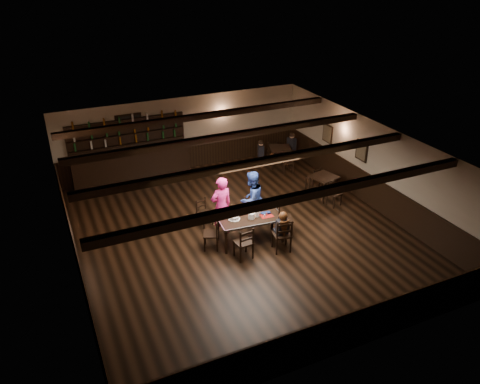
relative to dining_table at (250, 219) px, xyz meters
name	(u,v)px	position (x,y,z in m)	size (l,w,h in m)	color
ground	(240,232)	(-0.08, 0.50, -0.68)	(10.00, 10.00, 0.00)	black
room_shell	(240,177)	(-0.08, 0.54, 1.06)	(9.02, 10.02, 2.71)	beige
dining_table	(250,219)	(0.00, 0.00, 0.00)	(1.84, 1.04, 0.75)	black
chair_near_left	(245,241)	(-0.50, -0.73, -0.14)	(0.47, 0.45, 0.93)	black
chair_near_right	(283,233)	(0.56, -0.84, -0.11)	(0.52, 0.51, 0.98)	black
chair_end_left	(214,232)	(-1.05, 0.08, -0.16)	(0.53, 0.54, 0.89)	black
chair_end_right	(281,216)	(0.95, -0.04, -0.09)	(0.58, 0.60, 1.01)	black
chair_far_pushed	(203,210)	(-0.87, 1.39, -0.21)	(0.48, 0.46, 0.82)	black
woman_pink	(221,206)	(-0.57, 0.70, 0.20)	(0.64, 0.42, 1.76)	#FF2E9E
man_blue	(251,199)	(0.41, 0.78, 0.17)	(0.83, 0.65, 1.71)	navy
seated_person	(283,225)	(0.57, -0.78, 0.11)	(0.31, 0.46, 0.75)	black
cake	(234,218)	(-0.44, 0.09, 0.11)	(0.32, 0.32, 0.10)	white
plate_stack_a	(251,216)	(0.00, -0.07, 0.15)	(0.18, 0.18, 0.17)	white
plate_stack_b	(256,213)	(0.18, 0.00, 0.17)	(0.16, 0.16, 0.19)	white
tea_light	(253,215)	(0.10, 0.07, 0.09)	(0.05, 0.05, 0.06)	#A5A8AD
salt_shaker	(265,216)	(0.36, -0.16, 0.11)	(0.04, 0.04, 0.09)	silver
pepper_shaker	(266,214)	(0.45, -0.08, 0.12)	(0.04, 0.04, 0.09)	#A5A8AD
drink_glass	(260,211)	(0.33, 0.09, 0.13)	(0.07, 0.07, 0.11)	silver
menu_red	(267,216)	(0.44, -0.11, 0.07)	(0.34, 0.24, 0.00)	maroon
menu_blue	(266,213)	(0.50, 0.03, 0.07)	(0.27, 0.19, 0.00)	navy
bar_counter	(131,162)	(-2.10, 5.22, 0.04)	(4.22, 0.70, 2.20)	black
back_table_a	(324,179)	(3.31, 1.39, -0.04)	(0.94, 0.94, 0.75)	black
back_table_b	(280,150)	(3.23, 4.18, -0.04)	(0.99, 0.99, 0.75)	black
bg_patron_left	(261,149)	(2.44, 4.22, 0.12)	(0.30, 0.38, 0.68)	black
bg_patron_right	(292,142)	(3.85, 4.40, 0.13)	(0.27, 0.37, 0.69)	black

